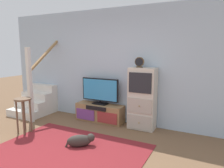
% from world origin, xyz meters
% --- Properties ---
extents(back_wall, '(6.40, 0.12, 2.70)m').
position_xyz_m(back_wall, '(0.00, 2.46, 1.35)').
color(back_wall, '#A8BCD1').
rests_on(back_wall, ground_plane).
extents(area_rug, '(2.60, 1.80, 0.01)m').
position_xyz_m(area_rug, '(0.00, 0.60, 0.01)').
color(area_rug, maroon).
rests_on(area_rug, ground_plane).
extents(media_console, '(1.20, 0.38, 0.43)m').
position_xyz_m(media_console, '(-0.30, 2.19, 0.21)').
color(media_console, '#997047').
rests_on(media_console, ground_plane).
extents(television, '(0.97, 0.22, 0.63)m').
position_xyz_m(television, '(-0.30, 2.22, 0.77)').
color(television, black).
rests_on(television, media_console).
extents(side_cabinet, '(0.58, 0.38, 1.36)m').
position_xyz_m(side_cabinet, '(0.78, 2.20, 0.68)').
color(side_cabinet, beige).
rests_on(side_cabinet, ground_plane).
extents(desk_clock, '(0.20, 0.08, 0.22)m').
position_xyz_m(desk_clock, '(0.70, 2.19, 1.47)').
color(desk_clock, '#4C3823').
rests_on(desk_clock, side_cabinet).
extents(staircase, '(1.00, 1.36, 2.20)m').
position_xyz_m(staircase, '(-2.24, 2.20, 0.37)').
color(staircase, silver).
rests_on(staircase, ground_plane).
extents(bar_stool_near, '(0.34, 0.34, 0.75)m').
position_xyz_m(bar_stool_near, '(-1.34, 0.83, 0.55)').
color(bar_stool_near, brown).
rests_on(bar_stool_near, ground_plane).
extents(dog, '(0.48, 0.42, 0.23)m').
position_xyz_m(dog, '(0.08, 0.85, 0.12)').
color(dog, '#332D28').
rests_on(dog, ground_plane).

